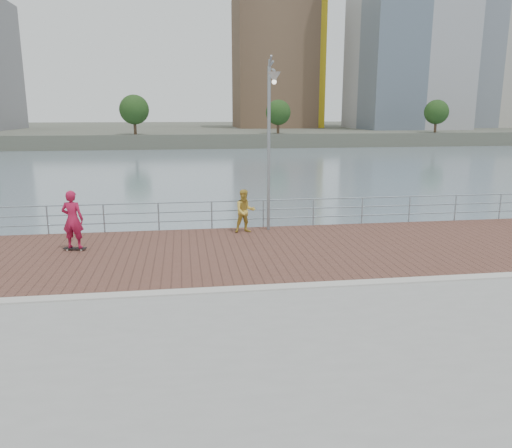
{
  "coord_description": "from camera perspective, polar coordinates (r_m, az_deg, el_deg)",
  "views": [
    {
      "loc": [
        -2.09,
        -12.21,
        4.59
      ],
      "look_at": [
        0.0,
        2.0,
        1.3
      ],
      "focal_mm": 35.0,
      "sensor_mm": 36.0,
      "label": 1
    }
  ],
  "objects": [
    {
      "name": "bystander",
      "position": [
        18.92,
        -1.27,
        1.48
      ],
      "size": [
        0.87,
        0.72,
        1.65
      ],
      "primitive_type": "imported",
      "rotation": [
        0.0,
        0.0,
        0.13
      ],
      "color": "gold",
      "rests_on": "brick_lane"
    },
    {
      "name": "brick_lane",
      "position": [
        16.59,
        -0.8,
        -3.13
      ],
      "size": [
        40.0,
        6.8,
        0.02
      ],
      "primitive_type": "cube",
      "color": "brown",
      "rests_on": "seawall"
    },
    {
      "name": "seawall",
      "position": [
        9.36,
        6.82,
        -23.87
      ],
      "size": [
        40.0,
        24.0,
        2.0
      ],
      "primitive_type": "cube",
      "color": "gray",
      "rests_on": "ground"
    },
    {
      "name": "curb",
      "position": [
        13.2,
        1.27,
        -7.31
      ],
      "size": [
        40.0,
        0.4,
        0.06
      ],
      "primitive_type": "cube",
      "color": "#B7B5AD",
      "rests_on": "seawall"
    },
    {
      "name": "shoreline_trees",
      "position": [
        89.44,
        -4.38,
        12.79
      ],
      "size": [
        145.06,
        5.14,
        6.85
      ],
      "color": "#473323",
      "rests_on": "far_shore"
    },
    {
      "name": "water",
      "position": [
        14.03,
        1.23,
        -15.11
      ],
      "size": [
        400.0,
        400.0,
        0.0
      ],
      "primitive_type": "plane",
      "color": "slate",
      "rests_on": "ground"
    },
    {
      "name": "skateboarder",
      "position": [
        17.49,
        -20.23,
        0.5
      ],
      "size": [
        0.78,
        0.59,
        1.94
      ],
      "primitive_type": "imported",
      "rotation": [
        0.0,
        0.0,
        2.95
      ],
      "color": "#AC173D",
      "rests_on": "skateboard"
    },
    {
      "name": "skyline",
      "position": [
        122.33,
        7.35,
        22.16
      ],
      "size": [
        233.0,
        41.0,
        64.26
      ],
      "color": "#ADA38E",
      "rests_on": "far_shore"
    },
    {
      "name": "skateboard",
      "position": [
        17.72,
        -19.98,
        -2.62
      ],
      "size": [
        0.76,
        0.32,
        0.09
      ],
      "rotation": [
        0.0,
        0.0,
        -0.19
      ],
      "color": "black",
      "rests_on": "brick_lane"
    },
    {
      "name": "guardrail",
      "position": [
        19.71,
        -2.11,
        1.48
      ],
      "size": [
        39.06,
        0.06,
        1.13
      ],
      "color": "#8C9EA8",
      "rests_on": "brick_lane"
    },
    {
      "name": "far_shore",
      "position": [
        134.83,
        -7.58,
        10.51
      ],
      "size": [
        320.0,
        95.0,
        2.5
      ],
      "primitive_type": "cube",
      "color": "#4C5142",
      "rests_on": "ground"
    },
    {
      "name": "street_lamp",
      "position": [
        18.54,
        1.73,
        12.31
      ],
      "size": [
        0.45,
        1.31,
        6.2
      ],
      "color": "gray",
      "rests_on": "brick_lane"
    }
  ]
}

